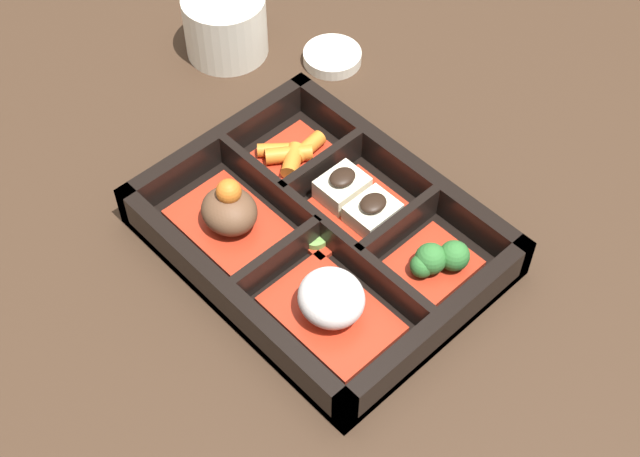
% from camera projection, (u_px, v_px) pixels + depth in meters
% --- Properties ---
extents(ground_plane, '(3.00, 3.00, 0.00)m').
position_uv_depth(ground_plane, '(320.00, 246.00, 0.77)').
color(ground_plane, '#382619').
extents(bento_base, '(0.28, 0.22, 0.01)m').
position_uv_depth(bento_base, '(320.00, 243.00, 0.76)').
color(bento_base, black).
rests_on(bento_base, ground_plane).
extents(bento_rim, '(0.28, 0.22, 0.04)m').
position_uv_depth(bento_rim, '(321.00, 230.00, 0.75)').
color(bento_rim, black).
rests_on(bento_rim, ground_plane).
extents(bowl_rice, '(0.10, 0.07, 0.05)m').
position_uv_depth(bowl_rice, '(331.00, 302.00, 0.70)').
color(bowl_rice, '#B22D19').
rests_on(bowl_rice, bento_base).
extents(bowl_stew, '(0.10, 0.07, 0.05)m').
position_uv_depth(bowl_stew, '(230.00, 214.00, 0.75)').
color(bowl_stew, '#B22D19').
rests_on(bowl_stew, bento_base).
extents(bowl_greens, '(0.06, 0.07, 0.03)m').
position_uv_depth(bowl_greens, '(435.00, 261.00, 0.73)').
color(bowl_greens, '#B22D19').
rests_on(bowl_greens, bento_base).
extents(bowl_tofu, '(0.07, 0.07, 0.03)m').
position_uv_depth(bowl_tofu, '(356.00, 201.00, 0.77)').
color(bowl_tofu, '#B22D19').
rests_on(bowl_tofu, bento_base).
extents(bowl_carrots, '(0.06, 0.07, 0.02)m').
position_uv_depth(bowl_carrots, '(292.00, 155.00, 0.81)').
color(bowl_carrots, '#B22D19').
rests_on(bowl_carrots, bento_base).
extents(bowl_pickles, '(0.04, 0.04, 0.01)m').
position_uv_depth(bowl_pickles, '(322.00, 239.00, 0.75)').
color(bowl_pickles, '#B22D19').
rests_on(bowl_pickles, bento_base).
extents(tea_cup, '(0.08, 0.08, 0.07)m').
position_uv_depth(tea_cup, '(225.00, 24.00, 0.90)').
color(tea_cup, beige).
rests_on(tea_cup, ground_plane).
extents(sauce_dish, '(0.06, 0.06, 0.01)m').
position_uv_depth(sauce_dish, '(332.00, 57.00, 0.91)').
color(sauce_dish, beige).
rests_on(sauce_dish, ground_plane).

